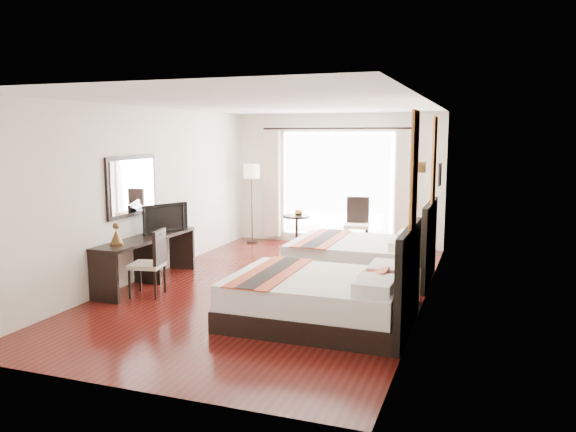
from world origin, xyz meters
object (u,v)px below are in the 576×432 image
(console_desk, at_px, (147,260))
(bed_far, at_px, (365,257))
(side_table, at_px, (297,231))
(table_lamp, at_px, (406,250))
(television, at_px, (163,218))
(bed_near, at_px, (325,297))
(floor_lamp, at_px, (252,176))
(fruit_bowl, at_px, (298,214))
(vase, at_px, (403,267))
(nightstand, at_px, (404,288))
(window_chair, at_px, (357,234))
(desk_chair, at_px, (149,276))

(console_desk, bearing_deg, bed_far, 27.01)
(side_table, bearing_deg, table_lamp, -50.69)
(television, bearing_deg, bed_near, -88.31)
(bed_far, xyz_separation_m, floor_lamp, (-2.95, 2.12, 1.12))
(side_table, relative_size, fruit_bowl, 3.31)
(console_desk, xyz_separation_m, floor_lamp, (0.21, 3.73, 1.08))
(side_table, bearing_deg, vase, -52.28)
(vase, relative_size, console_desk, 0.06)
(bed_near, distance_m, fruit_bowl, 4.90)
(bed_far, bearing_deg, table_lamp, -57.07)
(nightstand, relative_size, console_desk, 0.23)
(bed_far, relative_size, side_table, 3.42)
(console_desk, xyz_separation_m, side_table, (1.27, 3.63, -0.04))
(console_desk, relative_size, floor_lamp, 1.28)
(nightstand, bearing_deg, side_table, 128.62)
(bed_near, distance_m, vase, 1.29)
(floor_lamp, height_order, window_chair, floor_lamp)
(desk_chair, height_order, window_chair, window_chair)
(fruit_bowl, bearing_deg, window_chair, 4.60)
(bed_far, distance_m, television, 3.40)
(desk_chair, xyz_separation_m, window_chair, (2.13, 4.33, 0.03))
(nightstand, distance_m, table_lamp, 0.53)
(console_desk, bearing_deg, table_lamp, 4.14)
(bed_near, bearing_deg, television, 157.28)
(console_desk, distance_m, fruit_bowl, 3.90)
(table_lamp, height_order, television, television)
(side_table, bearing_deg, desk_chair, -101.75)
(television, xyz_separation_m, fruit_bowl, (1.28, 3.20, -0.30))
(vase, height_order, floor_lamp, floor_lamp)
(television, distance_m, side_table, 3.47)
(nightstand, relative_size, desk_chair, 0.51)
(side_table, bearing_deg, window_chair, 5.95)
(window_chair, bearing_deg, table_lamp, 16.32)
(floor_lamp, distance_m, window_chair, 2.58)
(vase, distance_m, desk_chair, 3.67)
(console_desk, height_order, fruit_bowl, console_desk)
(vase, height_order, console_desk, console_desk)
(vase, distance_m, floor_lamp, 5.32)
(bed_near, height_order, desk_chair, bed_near)
(console_desk, bearing_deg, nightstand, 3.22)
(window_chair, bearing_deg, console_desk, -40.66)
(desk_chair, distance_m, fruit_bowl, 4.34)
(table_lamp, distance_m, desk_chair, 3.74)
(table_lamp, relative_size, console_desk, 0.18)
(bed_near, height_order, television, bed_near)
(vase, bearing_deg, bed_far, 119.35)
(window_chair, bearing_deg, fruit_bowl, -92.12)
(bed_far, relative_size, vase, 18.03)
(vase, distance_m, console_desk, 4.00)
(nightstand, height_order, television, television)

